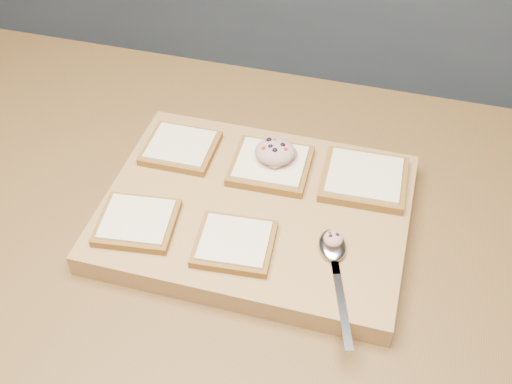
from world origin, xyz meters
TOP-DOWN VIEW (x-y plane):
  - island_counter at (0.00, 0.00)m, footprint 2.00×0.80m
  - back_counter at (0.00, 1.43)m, footprint 3.60×0.62m
  - cutting_board at (-0.05, -0.00)m, footprint 0.46×0.35m
  - bread_far_left at (-0.20, 0.08)m, footprint 0.12×0.11m
  - bread_far_center at (-0.05, 0.08)m, footprint 0.13×0.12m
  - bread_far_right at (0.10, 0.09)m, footprint 0.14×0.12m
  - bread_near_left at (-0.21, -0.09)m, footprint 0.12×0.12m
  - bread_near_center at (-0.05, -0.09)m, footprint 0.12×0.11m
  - tuna_salad_dollop at (-0.04, 0.09)m, footprint 0.06×0.06m
  - spoon at (0.09, -0.07)m, footprint 0.09×0.20m
  - spoon_salad at (0.08, -0.06)m, footprint 0.03×0.03m

SIDE VIEW (x-z plane):
  - island_counter at x=0.00m, z-range 0.00..0.90m
  - back_counter at x=0.00m, z-range 0.00..0.94m
  - cutting_board at x=-0.05m, z-range 0.90..0.94m
  - spoon at x=0.09m, z-range 0.94..0.95m
  - bread_near_center at x=-0.05m, z-range 0.94..0.95m
  - bread_near_left at x=-0.21m, z-range 0.94..0.95m
  - bread_far_left at x=-0.20m, z-range 0.94..0.95m
  - bread_far_center at x=-0.05m, z-range 0.94..0.95m
  - bread_far_right at x=0.10m, z-range 0.94..0.95m
  - spoon_salad at x=0.08m, z-range 0.95..0.97m
  - tuna_salad_dollop at x=-0.04m, z-range 0.95..0.98m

